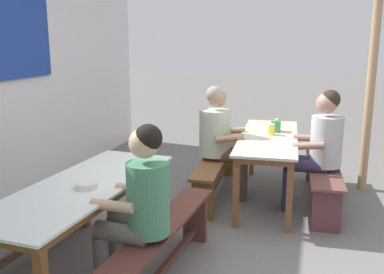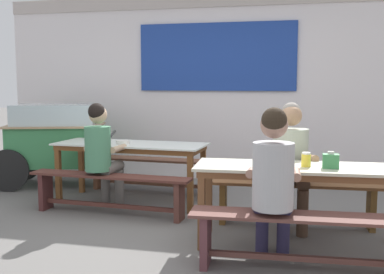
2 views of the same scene
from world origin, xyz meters
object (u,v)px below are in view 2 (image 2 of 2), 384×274
Objects in this scene: tissue_box at (331,161)px; condiment_jar at (306,160)px; bench_near_front at (303,234)px; dining_table_near at (300,174)px; soup_bowl at (123,142)px; bench_near_back at (295,197)px; bench_far_front at (109,188)px; person_right_near_table at (291,157)px; person_left_back_turned at (101,151)px; person_near_front at (273,177)px; food_cart at (54,137)px; dining_table_far at (131,149)px; bench_far_back at (149,169)px.

tissue_box reaches higher than condiment_jar.
dining_table_near is at bearing 93.40° from bench_near_front.
bench_near_front is at bearing -37.77° from soup_bowl.
condiment_jar reaches higher than bench_near_back.
bench_far_front and bench_near_back have the same top height.
soup_bowl is at bearing 153.18° from dining_table_near.
dining_table_near is 0.15m from condiment_jar.
bench_far_front is at bearing 165.64° from tissue_box.
person_right_near_table is 0.57m from condiment_jar.
person_left_back_turned is at bearing 164.48° from tissue_box.
tissue_box is (2.31, -0.59, 0.49)m from bench_far_front.
soup_bowl is (-1.89, 1.59, 0.02)m from person_near_front.
bench_near_front is at bearing -13.66° from person_near_front.
soup_bowl is (-2.00, 0.53, 0.03)m from person_right_near_table.
dining_table_near is 1.03× the size of food_cart.
dining_table_far is 1.09× the size of bench_near_back.
condiment_jar is at bearing -81.95° from bench_near_back.
dining_table_near is 0.69m from bench_near_back.
soup_bowl reaches higher than bench_near_front.
dining_table_near is 14.92× the size of condiment_jar.
dining_table_far is at bearing 150.70° from dining_table_near.
food_cart is at bearing 137.65° from bench_far_front.
dining_table_near is at bearing -86.60° from bench_near_back.
bench_near_back is 11.82× the size of tissue_box.
dining_table_near is at bearing 68.99° from person_near_front.
tissue_box is at bearing -38.34° from bench_far_back.
person_left_back_turned is (-2.14, 0.04, 0.40)m from bench_near_back.
person_left_back_turned is (-2.21, 1.22, 0.40)m from bench_near_front.
bench_far_back is 2.26m from bench_near_back.
person_near_front is 2.47m from soup_bowl.
person_left_back_turned is 0.44m from soup_bowl.
person_right_near_table is (-0.05, -0.06, 0.42)m from bench_near_back.
person_left_back_turned reaches higher than condiment_jar.
bench_far_front is (-0.07, -1.18, 0.00)m from bench_far_back.
person_right_near_table is at bearing -14.78° from soup_bowl.
tissue_box is (0.46, 0.48, 0.06)m from person_near_front.
person_near_front is at bearing -96.23° from person_right_near_table.
dining_table_far is 2.57m from tissue_box.
bench_far_front is 0.68m from soup_bowl.
dining_table_far is at bearing 152.55° from tissue_box.
person_right_near_table reaches higher than bench_far_front.
bench_near_front is 4.22m from food_cart.
dining_table_near is at bearing -29.30° from dining_table_far.
dining_table_far is at bearing 46.12° from soup_bowl.
food_cart is at bearing 153.44° from tissue_box.
tissue_box is (2.28, -1.18, 0.14)m from dining_table_far.
bench_near_front is at bearing -112.24° from tissue_box.
person_right_near_table is at bearing -32.20° from bench_far_back.
dining_table_far is 1.55m from food_cart.
bench_far_back is 0.93× the size of bench_far_front.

